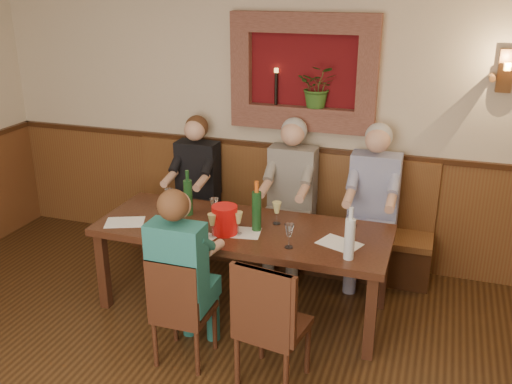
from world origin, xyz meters
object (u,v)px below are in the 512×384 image
wine_bottle_green_a (257,210)px  person_bench_right (371,218)px  person_bench_mid (289,209)px  person_chair_front (184,290)px  chair_near_right (272,347)px  spittoon_bucket (225,220)px  wine_bottle_green_b (188,197)px  dining_table (243,235)px  water_bottle (350,238)px  chair_near_left (184,329)px  bench (275,229)px  person_bench_left (195,199)px

wine_bottle_green_a → person_bench_right: bearing=46.5°
person_bench_mid → person_chair_front: size_ratio=1.07×
person_bench_right → wine_bottle_green_a: 1.22m
chair_near_right → spittoon_bucket: spittoon_bucket is taller
chair_near_right → person_bench_right: 1.77m
person_bench_right → spittoon_bucket: bearing=-136.1°
person_bench_right → wine_bottle_green_b: size_ratio=3.69×
person_bench_right → person_bench_mid: bearing=180.0°
dining_table → wine_bottle_green_a: size_ratio=5.74×
person_bench_right → spittoon_bucket: person_bench_right is taller
person_bench_right → water_bottle: person_bench_right is taller
dining_table → chair_near_right: (0.52, -0.85, -0.39)m
dining_table → chair_near_left: chair_near_left is taller
bench → chair_near_left: size_ratio=3.45×
chair_near_right → person_chair_front: size_ratio=0.71×
spittoon_bucket → wine_bottle_green_a: (0.22, 0.14, 0.06)m
person_bench_left → person_chair_front: 1.74m
bench → dining_table: bearing=-90.0°
person_bench_left → wine_bottle_green_a: size_ratio=3.38×
chair_near_right → wine_bottle_green_a: 1.12m
spittoon_bucket → bench: bearing=85.2°
person_bench_left → person_chair_front: bearing=-68.4°
chair_near_left → person_bench_mid: size_ratio=0.59×
chair_near_right → wine_bottle_green_a: (-0.39, 0.83, 0.64)m
chair_near_left → person_bench_left: size_ratio=0.61×
person_bench_right → water_bottle: 1.16m
dining_table → wine_bottle_green_a: (0.13, -0.02, 0.25)m
person_bench_left → water_bottle: person_bench_left is taller
chair_near_left → wine_bottle_green_a: 1.08m
person_bench_left → water_bottle: 2.08m
bench → wine_bottle_green_b: 1.15m
chair_near_right → person_chair_front: (-0.68, 0.07, 0.28)m
person_bench_left → wine_bottle_green_b: size_ratio=3.54×
person_bench_left → wine_bottle_green_a: (0.93, -0.86, 0.34)m
water_bottle → person_bench_left: bearing=147.0°
chair_near_right → spittoon_bucket: bearing=140.3°
person_bench_mid → spittoon_bucket: (-0.26, -0.99, 0.26)m
bench → chair_near_right: 1.87m
chair_near_right → person_chair_front: bearing=-177.1°
person_bench_left → person_chair_front: size_ratio=1.04×
chair_near_right → person_bench_mid: bearing=110.6°
wine_bottle_green_a → person_bench_mid: bearing=87.1°
dining_table → spittoon_bucket: size_ratio=10.32×
chair_near_right → wine_bottle_green_a: bearing=124.1°
chair_near_right → person_bench_right: (0.42, 1.69, 0.33)m
bench → person_bench_left: size_ratio=2.12×
person_bench_mid → person_bench_right: (0.77, -0.00, 0.00)m
bench → person_chair_front: 1.75m
bench → person_bench_right: person_bench_right is taller
chair_near_right → water_bottle: size_ratio=2.43×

